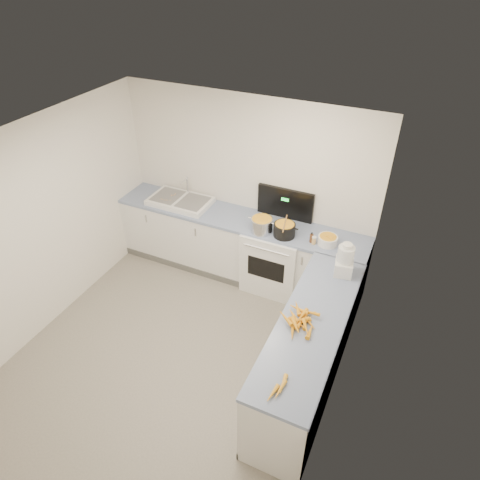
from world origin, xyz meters
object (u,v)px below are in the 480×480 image
at_px(sink, 180,201).
at_px(steel_pot, 262,226).
at_px(black_pot, 284,231).
at_px(stove, 275,256).
at_px(extract_bottle, 311,238).
at_px(spice_jar, 314,241).
at_px(mixing_bowl, 328,240).
at_px(food_processor, 345,261).

relative_size(sink, steel_pot, 3.05).
distance_m(steel_pot, black_pot, 0.30).
bearing_deg(stove, steel_pot, -134.36).
xyz_separation_m(black_pot, extract_bottle, (0.35, 0.01, -0.02)).
relative_size(stove, sink, 1.58).
xyz_separation_m(steel_pot, spice_jar, (0.68, 0.01, -0.04)).
height_order(sink, mixing_bowl, sink).
height_order(stove, extract_bottle, stove).
bearing_deg(sink, extract_bottle, -3.88).
distance_m(black_pot, mixing_bowl, 0.54).
xyz_separation_m(stove, steel_pot, (-0.15, -0.15, 0.55)).
bearing_deg(black_pot, food_processor, -25.89).
bearing_deg(food_processor, spice_jar, 139.07).
xyz_separation_m(sink, black_pot, (1.60, -0.14, 0.04)).
distance_m(extract_bottle, food_processor, 0.66).
relative_size(stove, black_pot, 5.05).
bearing_deg(extract_bottle, sink, 176.12).
bearing_deg(black_pot, stove, 139.25).
relative_size(black_pot, mixing_bowl, 1.13).
distance_m(stove, spice_jar, 0.75).
height_order(steel_pot, extract_bottle, steel_pot).
relative_size(stove, extract_bottle, 12.00).
height_order(black_pot, mixing_bowl, black_pot).
relative_size(sink, spice_jar, 9.83).
bearing_deg(mixing_bowl, spice_jar, -156.40).
xyz_separation_m(mixing_bowl, food_processor, (0.30, -0.46, 0.11)).
bearing_deg(extract_bottle, black_pot, -178.26).
bearing_deg(spice_jar, stove, 165.23).
bearing_deg(extract_bottle, mixing_bowl, 12.35).
bearing_deg(steel_pot, extract_bottle, 3.11).
relative_size(spice_jar, food_processor, 0.22).
height_order(spice_jar, food_processor, food_processor).
xyz_separation_m(mixing_bowl, extract_bottle, (-0.19, -0.04, 0.00)).
relative_size(stove, food_processor, 3.45).
distance_m(steel_pot, mixing_bowl, 0.84).
distance_m(mixing_bowl, extract_bottle, 0.20).
distance_m(sink, steel_pot, 1.31).
relative_size(steel_pot, extract_bottle, 2.49).
bearing_deg(sink, steel_pot, -7.30).
height_order(steel_pot, food_processor, food_processor).
bearing_deg(stove, extract_bottle, -13.22).
bearing_deg(mixing_bowl, food_processor, -56.65).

